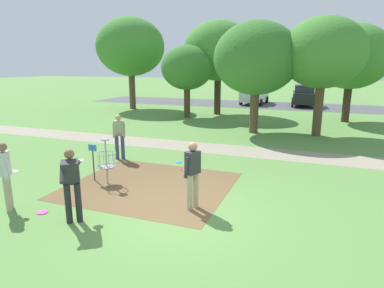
% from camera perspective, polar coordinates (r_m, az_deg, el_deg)
% --- Properties ---
extents(ground_plane, '(160.00, 160.00, 0.00)m').
position_cam_1_polar(ground_plane, '(8.21, -2.31, -11.79)').
color(ground_plane, '#5B8942').
extents(dirt_tee_pad, '(4.65, 4.13, 0.01)m').
position_cam_1_polar(dirt_tee_pad, '(10.03, -7.20, -7.06)').
color(dirt_tee_pad, brown).
rests_on(dirt_tee_pad, ground).
extents(disc_golf_basket, '(0.98, 0.58, 1.39)m').
position_cam_1_polar(disc_golf_basket, '(10.23, -14.79, -2.57)').
color(disc_golf_basket, '#9E9EA3').
rests_on(disc_golf_basket, ground).
extents(player_foreground_watching, '(0.45, 0.50, 1.71)m').
position_cam_1_polar(player_foreground_watching, '(8.09, 0.10, -4.78)').
color(player_foreground_watching, tan).
rests_on(player_foreground_watching, ground).
extents(player_throwing, '(0.45, 0.46, 1.71)m').
position_cam_1_polar(player_throwing, '(9.22, -29.46, -4.28)').
color(player_throwing, tan).
rests_on(player_throwing, ground).
extents(player_waiting_left, '(0.59, 1.13, 1.71)m').
position_cam_1_polar(player_waiting_left, '(7.88, -20.04, -6.01)').
color(player_waiting_left, '#232328').
rests_on(player_waiting_left, ground).
extents(player_waiting_right, '(0.50, 0.45, 1.71)m').
position_cam_1_polar(player_waiting_right, '(12.72, -12.43, 1.65)').
color(player_waiting_right, '#384260').
rests_on(player_waiting_right, ground).
extents(frisbee_near_basket, '(0.22, 0.22, 0.02)m').
position_cam_1_polar(frisbee_near_basket, '(12.22, -2.28, -3.15)').
color(frisbee_near_basket, '#1E93DB').
rests_on(frisbee_near_basket, ground).
extents(frisbee_by_tee, '(0.20, 0.20, 0.02)m').
position_cam_1_polar(frisbee_by_tee, '(11.39, -1.47, -4.40)').
color(frisbee_by_tee, red).
rests_on(frisbee_by_tee, ground).
extents(frisbee_mid_grass, '(0.26, 0.26, 0.02)m').
position_cam_1_polar(frisbee_mid_grass, '(8.99, -24.40, -10.67)').
color(frisbee_mid_grass, '#E53D99').
rests_on(frisbee_mid_grass, ground).
extents(tree_near_left, '(4.03, 4.03, 5.79)m').
position_cam_1_polar(tree_near_left, '(17.70, 21.66, 14.34)').
color(tree_near_left, brown).
rests_on(tree_near_left, ground).
extents(tree_near_right, '(4.34, 4.34, 5.69)m').
position_cam_1_polar(tree_near_right, '(17.62, 11.03, 14.27)').
color(tree_near_right, brown).
rests_on(tree_near_right, ground).
extents(tree_mid_left, '(4.60, 4.60, 5.96)m').
position_cam_1_polar(tree_mid_left, '(22.87, 25.80, 13.39)').
color(tree_mid_left, '#422D1E').
rests_on(tree_mid_left, ground).
extents(tree_mid_center, '(3.43, 3.43, 4.79)m').
position_cam_1_polar(tree_mid_center, '(22.47, -0.88, 12.97)').
color(tree_mid_center, '#4C3823').
rests_on(tree_mid_center, ground).
extents(tree_mid_right, '(4.88, 4.88, 6.55)m').
position_cam_1_polar(tree_mid_right, '(24.15, 4.54, 15.68)').
color(tree_mid_right, '#422D1E').
rests_on(tree_mid_right, ground).
extents(tree_far_left, '(5.36, 5.36, 7.18)m').
position_cam_1_polar(tree_far_left, '(27.64, -10.55, 16.12)').
color(tree_far_left, brown).
rests_on(tree_far_left, ground).
extents(parking_lot_strip, '(36.00, 6.00, 0.01)m').
position_cam_1_polar(parking_lot_strip, '(30.42, 15.12, 6.40)').
color(parking_lot_strip, '#4C4C51').
rests_on(parking_lot_strip, ground).
extents(parked_car_leftmost, '(2.17, 4.30, 1.84)m').
position_cam_1_polar(parked_car_leftmost, '(31.27, 10.73, 8.50)').
color(parked_car_leftmost, silver).
rests_on(parked_car_leftmost, ground).
extents(parked_car_center_left, '(2.20, 4.32, 1.84)m').
position_cam_1_polar(parked_car_center_left, '(30.77, 18.70, 7.95)').
color(parked_car_center_left, black).
rests_on(parked_car_center_left, ground).
extents(gravel_path, '(40.00, 1.77, 0.00)m').
position_cam_1_polar(gravel_path, '(14.02, 7.98, -1.13)').
color(gravel_path, gray).
rests_on(gravel_path, ground).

